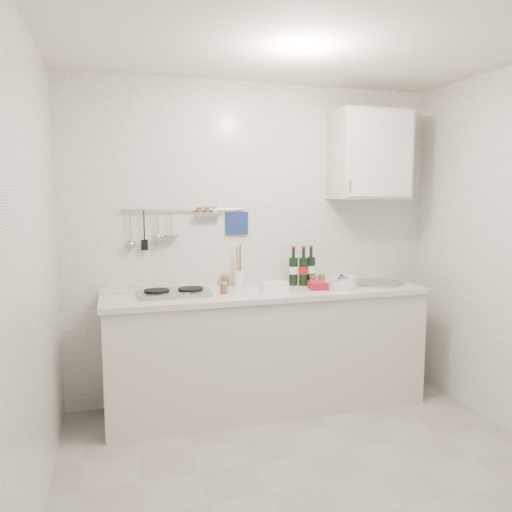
{
  "coord_description": "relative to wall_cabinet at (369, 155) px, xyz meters",
  "views": [
    {
      "loc": [
        -1.12,
        -2.44,
        1.64
      ],
      "look_at": [
        -0.14,
        0.9,
        1.21
      ],
      "focal_mm": 35.0,
      "sensor_mm": 36.0,
      "label": 1
    }
  ],
  "objects": [
    {
      "name": "jar_b",
      "position": [
        -0.38,
        0.05,
        -1.0
      ],
      "size": [
        0.06,
        0.06,
        0.07
      ],
      "rotation": [
        0.0,
        0.0,
        -0.24
      ],
      "color": "brown",
      "rests_on": "counter"
    },
    {
      "name": "jar_d",
      "position": [
        -1.24,
        -0.17,
        -0.99
      ],
      "size": [
        0.06,
        0.06,
        0.08
      ],
      "rotation": [
        0.0,
        0.0,
        0.23
      ],
      "color": "brown",
      "rests_on": "counter"
    },
    {
      "name": "floor",
      "position": [
        -0.9,
        -1.22,
        -1.95
      ],
      "size": [
        3.0,
        3.0,
        0.0
      ],
      "primitive_type": "plane",
      "color": "gray",
      "rests_on": "ground"
    },
    {
      "name": "wall_cabinet",
      "position": [
        0.0,
        0.0,
        0.0
      ],
      "size": [
        0.6,
        0.38,
        0.7
      ],
      "color": "beige",
      "rests_on": "back_wall"
    },
    {
      "name": "strawberry_punnet",
      "position": [
        -0.52,
        -0.21,
        -1.0
      ],
      "size": [
        0.16,
        0.16,
        0.06
      ],
      "primitive_type": "cube",
      "rotation": [
        0.0,
        0.0,
        -0.18
      ],
      "color": "#B3132C",
      "rests_on": "counter"
    },
    {
      "name": "jar_c",
      "position": [
        -0.49,
        -0.04,
        -0.99
      ],
      "size": [
        0.06,
        0.06,
        0.08
      ],
      "rotation": [
        0.0,
        0.0,
        0.3
      ],
      "color": "brown",
      "rests_on": "counter"
    },
    {
      "name": "wine_bottles",
      "position": [
        -0.57,
        -0.0,
        -0.87
      ],
      "size": [
        0.22,
        0.1,
        0.31
      ],
      "rotation": [
        0.0,
        0.0,
        -0.0
      ],
      "color": "black",
      "rests_on": "counter"
    },
    {
      "name": "utensil_crock",
      "position": [
        -1.07,
        0.07,
        -0.95
      ],
      "size": [
        0.08,
        0.08,
        0.33
      ],
      "rotation": [
        0.0,
        0.0,
        -0.2
      ],
      "color": "white",
      "rests_on": "counter"
    },
    {
      "name": "plate_stack_hob",
      "position": [
        -1.59,
        -0.06,
        -1.02
      ],
      "size": [
        0.29,
        0.29,
        0.02
      ],
      "rotation": [
        0.0,
        0.0,
        -0.19
      ],
      "color": "teal",
      "rests_on": "counter"
    },
    {
      "name": "back_wall",
      "position": [
        -0.9,
        0.18,
        -0.7
      ],
      "size": [
        3.0,
        0.02,
        2.5
      ],
      "primitive_type": "cube",
      "color": "silver",
      "rests_on": "floor"
    },
    {
      "name": "counter",
      "position": [
        -0.89,
        -0.12,
        -1.52
      ],
      "size": [
        2.44,
        0.64,
        0.96
      ],
      "color": "beige",
      "rests_on": "floor"
    },
    {
      "name": "ceiling",
      "position": [
        -0.9,
        -1.22,
        0.55
      ],
      "size": [
        3.0,
        3.0,
        0.0
      ],
      "primitive_type": "plane",
      "rotation": [
        3.14,
        0.0,
        0.0
      ],
      "color": "silver",
      "rests_on": "back_wall"
    },
    {
      "name": "jar_a",
      "position": [
        -1.16,
        0.13,
        -0.98
      ],
      "size": [
        0.06,
        0.06,
        0.09
      ],
      "rotation": [
        0.0,
        0.0,
        0.09
      ],
      "color": "brown",
      "rests_on": "counter"
    },
    {
      "name": "butter_dish",
      "position": [
        -0.85,
        -0.14,
        -1.0
      ],
      "size": [
        0.21,
        0.12,
        0.06
      ],
      "primitive_type": "cube",
      "rotation": [
        0.0,
        0.0,
        0.08
      ],
      "color": "white",
      "rests_on": "counter"
    },
    {
      "name": "wall_rail",
      "position": [
        -1.5,
        0.15,
        -0.52
      ],
      "size": [
        0.98,
        0.09,
        0.34
      ],
      "color": "#93969B",
      "rests_on": "back_wall"
    },
    {
      "name": "wall_left",
      "position": [
        -2.4,
        -1.22,
        -0.7
      ],
      "size": [
        0.02,
        2.8,
        2.5
      ],
      "primitive_type": "cube",
      "color": "silver",
      "rests_on": "floor"
    },
    {
      "name": "plate_stack_sink",
      "position": [
        -0.31,
        -0.21,
        -0.99
      ],
      "size": [
        0.25,
        0.24,
        0.09
      ],
      "rotation": [
        0.0,
        0.0,
        -0.4
      ],
      "color": "white",
      "rests_on": "counter"
    }
  ]
}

